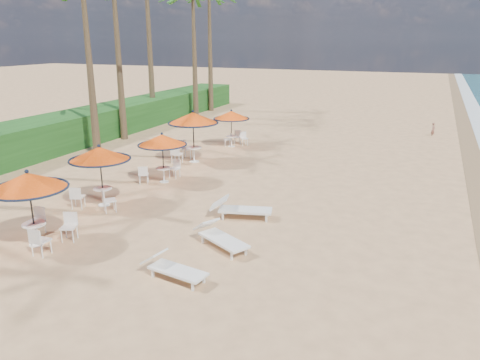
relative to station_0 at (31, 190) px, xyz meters
The scene contains 12 objects.
ground 5.01m from the station_0, ahead, with size 160.00×160.00×0.00m, color tan.
scrub_hedge 14.28m from the station_0, 128.18° to the left, with size 3.00×40.00×1.80m, color #194716.
station_0 is the anchor object (origin of this frame).
station_1 3.57m from the station_0, 96.16° to the left, with size 2.26×2.26×2.35m.
station_2 7.05m from the station_0, 88.90° to the left, with size 2.12×2.12×2.21m.
station_3 10.61m from the station_0, 91.64° to the left, with size 2.53×2.53×2.64m.
station_4 14.58m from the station_0, 89.36° to the left, with size 2.07×2.11×2.16m.
lounger_near 5.06m from the station_0, ahead, with size 1.94×0.88×0.67m.
lounger_mid 5.72m from the station_0, 20.85° to the left, with size 2.12×1.56×0.74m.
lounger_far 6.66m from the station_0, 42.19° to the left, with size 2.25×1.20×0.77m.
palm_6 24.78m from the station_0, 105.95° to the left, with size 5.00×5.00×9.49m.
person 24.74m from the station_0, 63.92° to the left, with size 0.33×0.22×0.91m, color #8F5B49.
Camera 1 is at (6.02, -9.96, 6.08)m, focal length 35.00 mm.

